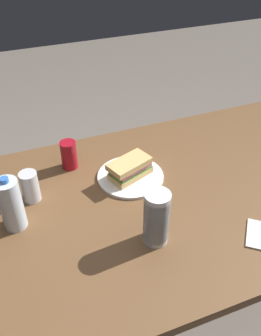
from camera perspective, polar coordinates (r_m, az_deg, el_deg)
The scene contains 8 objects.
ground_plane at distance 1.99m, azimuth 1.06°, elevation -21.78°, with size 8.00×8.00×0.00m, color #70665B.
dining_table at distance 1.43m, azimuth 1.38°, elevation -7.72°, with size 1.86×0.98×0.78m.
paper_plate at distance 1.47m, azimuth 0.00°, elevation -1.35°, with size 0.27×0.27×0.01m, color white.
sandwich at distance 1.44m, azimuth -0.06°, elevation -0.01°, with size 0.20×0.15×0.08m.
soda_can_red at distance 1.52m, azimuth -9.61°, elevation 2.04°, with size 0.07×0.07×0.12m, color maroon.
water_bottle_tall at distance 1.28m, azimuth -18.20°, elevation -5.43°, with size 0.08×0.08×0.21m.
plastic_cup_stack at distance 1.17m, azimuth 4.07°, elevation -7.81°, with size 0.08×0.08×0.20m.
soda_can_silver at distance 1.39m, azimuth -15.44°, elevation -2.81°, with size 0.07×0.07×0.12m, color silver.
Camera 1 is at (0.39, 0.92, 1.72)m, focal length 38.96 mm.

